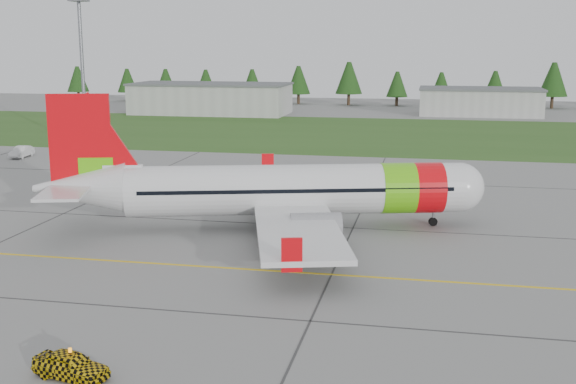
# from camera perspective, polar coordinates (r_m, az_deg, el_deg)

# --- Properties ---
(ground) EXTENTS (320.00, 320.00, 0.00)m
(ground) POSITION_cam_1_polar(r_m,az_deg,el_deg) (41.31, -12.20, -8.93)
(ground) COLOR gray
(ground) RESTS_ON ground
(aircraft) EXTENTS (34.52, 32.55, 10.68)m
(aircraft) POSITION_cam_1_polar(r_m,az_deg,el_deg) (56.51, -0.26, 0.15)
(aircraft) COLOR silver
(aircraft) RESTS_ON ground
(follow_me_car) EXTENTS (1.49, 1.66, 3.55)m
(follow_me_car) POSITION_cam_1_polar(r_m,az_deg,el_deg) (33.15, -16.89, -11.12)
(follow_me_car) COLOR yellow
(follow_me_car) RESTS_ON ground
(service_van) EXTENTS (1.65, 1.57, 4.39)m
(service_van) POSITION_cam_1_polar(r_m,az_deg,el_deg) (98.92, -20.37, 3.84)
(service_van) COLOR silver
(service_van) RESTS_ON ground
(grass_strip) EXTENTS (320.00, 50.00, 0.03)m
(grass_strip) POSITION_cam_1_polar(r_m,az_deg,el_deg) (119.25, 3.72, 4.69)
(grass_strip) COLOR #30561E
(grass_strip) RESTS_ON ground
(taxi_guideline) EXTENTS (120.00, 0.25, 0.02)m
(taxi_guideline) POSITION_cam_1_polar(r_m,az_deg,el_deg) (48.32, -8.41, -5.73)
(taxi_guideline) COLOR gold
(taxi_guideline) RESTS_ON ground
(hangar_west) EXTENTS (32.00, 14.00, 6.00)m
(hangar_west) POSITION_cam_1_polar(r_m,az_deg,el_deg) (152.83, -6.11, 7.29)
(hangar_west) COLOR #A8A8A3
(hangar_west) RESTS_ON ground
(hangar_east) EXTENTS (24.00, 12.00, 5.20)m
(hangar_east) POSITION_cam_1_polar(r_m,az_deg,el_deg) (154.02, 14.92, 6.85)
(hangar_east) COLOR #A8A8A3
(hangar_east) RESTS_ON ground
(floodlight_mast) EXTENTS (0.50, 0.50, 20.00)m
(floodlight_mast) POSITION_cam_1_polar(r_m,az_deg,el_deg) (105.01, -15.90, 8.81)
(floodlight_mast) COLOR slate
(floodlight_mast) RESTS_ON ground
(treeline) EXTENTS (160.00, 8.00, 10.00)m
(treeline) POSITION_cam_1_polar(r_m,az_deg,el_deg) (174.29, 6.28, 8.47)
(treeline) COLOR #1C3F14
(treeline) RESTS_ON ground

